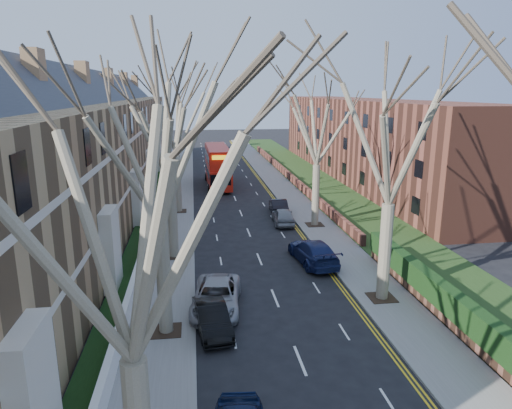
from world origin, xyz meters
name	(u,v)px	position (x,y,z in m)	size (l,w,h in m)	color
ground	(319,408)	(0.00, 0.00, 0.00)	(240.00, 240.00, 0.00)	black
pavement_left	(179,188)	(-6.00, 39.00, 0.06)	(3.00, 102.00, 0.12)	slate
pavement_right	(280,185)	(6.00, 39.00, 0.06)	(3.00, 102.00, 0.12)	slate
terrace_left	(92,151)	(-13.65, 31.00, 5.53)	(9.70, 78.00, 13.60)	olive
flats_right	(362,139)	(17.46, 43.00, 4.98)	(13.97, 54.00, 10.00)	brown
wall_hedge_right	(486,336)	(7.70, 2.00, 1.12)	(0.70, 24.00, 1.80)	brown
front_wall_left	(160,199)	(-7.65, 31.00, 0.62)	(0.30, 78.00, 1.00)	white
grass_verge_right	(317,183)	(10.50, 39.00, 0.15)	(6.00, 102.00, 0.06)	#213B15
tree_left_near	(121,195)	(-5.70, -4.00, 8.93)	(9.80, 9.80, 13.73)	#756C53
tree_left_mid	(156,127)	(-5.70, 6.00, 9.56)	(10.50, 10.50, 14.71)	#756C53
tree_left_far	(168,120)	(-5.70, 16.00, 9.24)	(10.15, 10.15, 14.22)	#756C53
tree_left_dist	(175,108)	(-5.70, 28.00, 9.56)	(10.50, 10.50, 14.71)	#756C53
tree_right_mid	(394,122)	(5.70, 8.00, 9.56)	(10.50, 10.50, 14.71)	#756C53
tree_right_far	(318,114)	(5.70, 22.00, 9.24)	(10.15, 10.15, 14.22)	#756C53
double_decker_bus	(218,167)	(-1.39, 39.79, 2.24)	(2.91, 10.94, 4.56)	red
car_left_mid	(212,318)	(-3.56, 5.96, 0.66)	(1.40, 4.00, 1.32)	black
car_left_far	(216,297)	(-3.24, 8.08, 0.72)	(2.39, 5.18, 1.44)	#9D9DA2
car_right_near	(313,252)	(3.41, 13.88, 0.77)	(2.15, 5.30, 1.54)	#16204F
car_right_mid	(283,216)	(3.19, 23.00, 0.70)	(1.65, 4.10, 1.40)	gray
car_right_far	(278,206)	(3.46, 26.67, 0.68)	(1.44, 4.12, 1.36)	black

